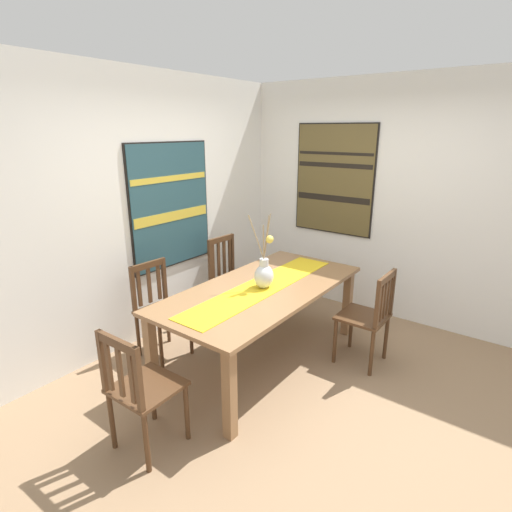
% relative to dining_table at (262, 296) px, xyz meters
% --- Properties ---
extents(ground_plane, '(6.40, 6.40, 0.03)m').
position_rel_dining_table_xyz_m(ground_plane, '(-0.10, -0.53, -0.68)').
color(ground_plane, '#8E7051').
extents(wall_back, '(6.40, 0.12, 2.70)m').
position_rel_dining_table_xyz_m(wall_back, '(-0.10, 1.33, 0.69)').
color(wall_back, silver).
rests_on(wall_back, ground_plane).
extents(wall_side, '(0.12, 6.40, 2.70)m').
position_rel_dining_table_xyz_m(wall_side, '(1.76, -0.53, 0.69)').
color(wall_side, silver).
rests_on(wall_side, ground_plane).
extents(dining_table, '(2.10, 1.01, 0.76)m').
position_rel_dining_table_xyz_m(dining_table, '(0.00, 0.00, 0.00)').
color(dining_table, '#8E6642').
rests_on(dining_table, ground_plane).
extents(table_runner, '(1.93, 0.36, 0.01)m').
position_rel_dining_table_xyz_m(table_runner, '(0.00, 0.00, 0.10)').
color(table_runner, gold).
rests_on(table_runner, dining_table).
extents(centerpiece_vase, '(0.20, 0.22, 0.68)m').
position_rel_dining_table_xyz_m(centerpiece_vase, '(-0.01, -0.03, 0.23)').
color(centerpiece_vase, silver).
rests_on(centerpiece_vase, dining_table).
extents(chair_0, '(0.43, 0.43, 0.92)m').
position_rel_dining_table_xyz_m(chair_0, '(-1.40, -0.02, -0.18)').
color(chair_0, '#4C301C').
rests_on(chair_0, ground_plane).
extents(chair_1, '(0.44, 0.44, 0.97)m').
position_rel_dining_table_xyz_m(chair_1, '(0.51, 0.84, -0.16)').
color(chair_1, '#4C301C').
rests_on(chair_1, ground_plane).
extents(chair_2, '(0.44, 0.44, 0.92)m').
position_rel_dining_table_xyz_m(chair_2, '(-0.50, 0.87, -0.18)').
color(chair_2, '#4C301C').
rests_on(chair_2, ground_plane).
extents(chair_3, '(0.42, 0.42, 0.93)m').
position_rel_dining_table_xyz_m(chair_3, '(0.55, -0.82, -0.17)').
color(chair_3, '#4C301C').
rests_on(chair_3, ground_plane).
extents(painting_on_back_wall, '(1.07, 0.05, 1.32)m').
position_rel_dining_table_xyz_m(painting_on_back_wall, '(0.07, 1.26, 0.69)').
color(painting_on_back_wall, black).
extents(painting_on_side_wall, '(0.05, 1.01, 1.30)m').
position_rel_dining_table_xyz_m(painting_on_side_wall, '(1.69, 0.17, 0.89)').
color(painting_on_side_wall, black).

